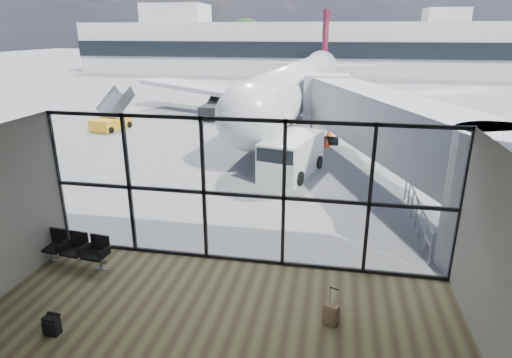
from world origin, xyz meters
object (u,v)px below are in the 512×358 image
(airliner, at_px, (302,83))
(belt_loader, at_px, (214,110))
(service_van, at_px, (291,155))
(mobile_stairs, at_px, (112,121))
(seating_row, at_px, (77,247))
(suitcase, at_px, (331,314))
(backpack, at_px, (52,325))

(airliner, height_order, belt_loader, airliner)
(service_van, distance_m, mobile_stairs, 15.95)
(airliner, relative_size, mobile_stairs, 9.73)
(seating_row, relative_size, suitcase, 2.29)
(mobile_stairs, bearing_deg, suitcase, -38.79)
(seating_row, height_order, service_van, service_van)
(seating_row, bearing_deg, suitcase, -4.95)
(seating_row, relative_size, service_van, 0.47)
(suitcase, relative_size, belt_loader, 0.22)
(suitcase, relative_size, mobile_stairs, 0.27)
(backpack, distance_m, service_van, 13.57)
(seating_row, xyz_separation_m, mobile_stairs, (-8.39, 17.66, 0.02))
(backpack, relative_size, suitcase, 0.54)
(seating_row, distance_m, airliner, 25.62)
(belt_loader, bearing_deg, airliner, 17.80)
(belt_loader, xyz_separation_m, mobile_stairs, (-6.13, -5.34, -0.11))
(seating_row, bearing_deg, airliner, 85.91)
(belt_loader, bearing_deg, seating_row, -83.64)
(mobile_stairs, bearing_deg, backpack, -53.78)
(backpack, xyz_separation_m, mobile_stairs, (-9.67, 20.77, 0.31))
(belt_loader, height_order, mobile_stairs, mobile_stairs)
(seating_row, relative_size, airliner, 0.06)
(backpack, bearing_deg, belt_loader, 102.18)
(backpack, height_order, belt_loader, belt_loader)
(suitcase, xyz_separation_m, mobile_stairs, (-16.08, 19.19, 0.27))
(airliner, bearing_deg, belt_loader, -158.18)
(service_van, height_order, mobile_stairs, mobile_stairs)
(backpack, height_order, airliner, airliner)
(backpack, height_order, mobile_stairs, mobile_stairs)
(backpack, xyz_separation_m, belt_loader, (-3.54, 26.10, 0.42))
(backpack, bearing_deg, service_van, 76.41)
(suitcase, height_order, service_van, service_van)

